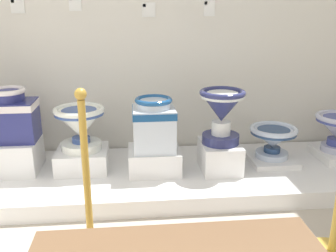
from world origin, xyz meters
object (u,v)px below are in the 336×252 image
Objects in this scene: antique_toilet_slender_white at (80,124)px; plinth_block_central_ornate at (154,160)px; info_placard_second at (75,3)px; plinth_block_slender_white at (83,159)px; stanchion_post_near_left at (88,201)px; plinth_block_squat_floral at (271,159)px; plinth_block_leftmost at (220,156)px; antique_toilet_squat_floral at (273,137)px; antique_toilet_leftmost at (222,110)px; plinth_block_broad_patterned at (334,154)px; antique_toilet_rightmost at (11,115)px; antique_toilet_central_ornate at (154,123)px; info_placard_fourth at (209,8)px; info_placard_third at (149,10)px; info_placard_first at (17,6)px; plinth_block_rightmost at (16,155)px.

antique_toilet_slender_white reaches higher than plinth_block_central_ornate.
plinth_block_slender_white is at bearing -85.80° from info_placard_second.
antique_toilet_slender_white is 0.90m from stanchion_post_near_left.
plinth_block_squat_floral is 3.25× the size of info_placard_second.
antique_toilet_slender_white is 1.06× the size of plinth_block_leftmost.
antique_toilet_squat_floral reaches higher than plinth_block_slender_white.
antique_toilet_leftmost reaches higher than plinth_block_squat_floral.
antique_toilet_slender_white is 1.01× the size of plinth_block_broad_patterned.
antique_toilet_rightmost is 1.00× the size of antique_toilet_central_ornate.
info_placard_third is at bearing 180.00° from info_placard_fourth.
plinth_block_leftmost reaches higher than plinth_block_central_ornate.
info_placard_second is (-1.09, 0.56, 1.13)m from plinth_block_leftmost.
info_placard_second is at bearing -0.00° from info_placard_first.
antique_toilet_slender_white is 3.37× the size of info_placard_third.
antique_toilet_rightmost is 1.12m from plinth_block_central_ornate.
plinth_block_leftmost is (1.57, -0.14, -0.01)m from plinth_block_rightmost.
plinth_block_slender_white is 2.99× the size of info_placard_fourth.
antique_toilet_leftmost is at bearing -5.11° from antique_toilet_rightmost.
info_placard_first is at bearing 86.47° from plinth_block_rightmost.
antique_toilet_central_ornate is 0.52m from antique_toilet_leftmost.
stanchion_post_near_left is at bearing -118.29° from antique_toilet_central_ornate.
plinth_block_broad_patterned is at bearing -0.14° from plinth_block_rightmost.
antique_toilet_leftmost reaches higher than antique_toilet_squat_floral.
antique_toilet_leftmost is at bearing -6.35° from plinth_block_slender_white.
antique_toilet_leftmost is (1.57, -0.14, 0.03)m from antique_toilet_rightmost.
stanchion_post_near_left reaches higher than plinth_block_leftmost.
plinth_block_slender_white is 2.08m from plinth_block_broad_patterned.
plinth_block_slender_white is at bearing 179.69° from antique_toilet_squat_floral.
antique_toilet_slender_white is 1.01× the size of antique_toilet_squat_floral.
antique_toilet_rightmost is at bearing -93.53° from info_placard_first.
antique_toilet_squat_floral is 2.29m from info_placard_first.
info_placard_fourth is (-0.46, 0.45, 1.00)m from antique_toilet_squat_floral.
info_placard_fourth reaches higher than info_placard_third.
plinth_block_broad_patterned is 1.61m from info_placard_fourth.
plinth_block_central_ornate is 0.30m from antique_toilet_central_ornate.
info_placard_second reaches higher than plinth_block_rightmost.
plinth_block_slender_white is at bearing -2.49° from plinth_block_rightmost.
stanchion_post_near_left is at bearing -148.04° from antique_toilet_squat_floral.
antique_toilet_central_ornate is at bearing -133.30° from info_placard_fourth.
info_placard_fourth is (1.54, 0.00, -0.02)m from info_placard_first.
plinth_block_central_ornate is 1.22m from info_placard_third.
plinth_block_squat_floral is at bearing -0.85° from plinth_block_rightmost.
plinth_block_broad_patterned is 0.40× the size of stanchion_post_near_left.
antique_toilet_central_ornate is at bearing -6.31° from plinth_block_rightmost.
info_placard_fourth is (1.06, 0.44, 1.13)m from plinth_block_slender_white.
antique_toilet_central_ornate is at bearing -6.31° from antique_toilet_rightmost.
info_placard_first reaches higher than antique_toilet_rightmost.
antique_toilet_squat_floral reaches higher than plinth_block_central_ornate.
plinth_block_squat_floral is (2.03, -0.03, -0.10)m from plinth_block_rightmost.
antique_toilet_leftmost is at bearing -2.58° from antique_toilet_central_ornate.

